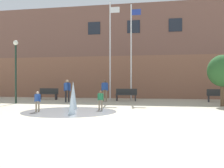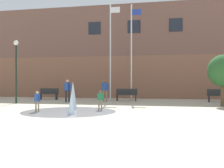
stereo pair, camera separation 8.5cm
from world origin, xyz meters
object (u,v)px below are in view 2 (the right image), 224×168
(adult_in_red, at_px, (67,89))
(child_in_fountain, at_px, (37,100))
(park_bench_near_trashcan, at_px, (219,95))
(lamp_post_left_lane, at_px, (16,63))
(park_bench_center, at_px, (127,95))
(child_running, at_px, (100,99))
(flagpole_left, at_px, (111,48))
(park_bench_left_of_flagpoles, at_px, (49,94))
(street_tree_near_building, at_px, (223,71))
(teen_by_trashcan, at_px, (105,89))
(flagpole_right, at_px, (132,49))

(adult_in_red, bearing_deg, child_in_fountain, 21.41)
(park_bench_near_trashcan, height_order, lamp_post_left_lane, lamp_post_left_lane)
(park_bench_center, xyz_separation_m, park_bench_near_trashcan, (6.58, 0.11, 0.00))
(lamp_post_left_lane, bearing_deg, child_running, -23.86)
(flagpole_left, distance_m, lamp_post_left_lane, 7.17)
(park_bench_left_of_flagpoles, xyz_separation_m, street_tree_near_building, (12.49, -3.37, 1.59))
(adult_in_red, height_order, child_running, adult_in_red)
(teen_by_trashcan, height_order, flagpole_right, flagpole_right)
(park_bench_left_of_flagpoles, bearing_deg, child_in_fountain, -68.57)
(street_tree_near_building, bearing_deg, teen_by_trashcan, 163.35)
(flagpole_right, bearing_deg, lamp_post_left_lane, -148.81)
(lamp_post_left_lane, bearing_deg, flagpole_right, 31.19)
(lamp_post_left_lane, bearing_deg, park_bench_left_of_flagpoles, 82.44)
(teen_by_trashcan, bearing_deg, park_bench_near_trashcan, 148.46)
(park_bench_center, relative_size, child_running, 1.62)
(teen_by_trashcan, bearing_deg, child_running, 61.67)
(teen_by_trashcan, bearing_deg, lamp_post_left_lane, -11.63)
(adult_in_red, bearing_deg, street_tree_near_building, 98.33)
(park_bench_center, height_order, child_running, child_running)
(flagpole_left, relative_size, flagpole_right, 1.04)
(lamp_post_left_lane, bearing_deg, park_bench_near_trashcan, 15.72)
(child_in_fountain, bearing_deg, flagpole_left, -159.64)
(park_bench_near_trashcan, distance_m, adult_in_red, 10.70)
(adult_in_red, xyz_separation_m, flagpole_right, (4.19, 2.77, 3.02))
(park_bench_center, xyz_separation_m, child_running, (-0.42, -6.53, 0.10))
(adult_in_red, relative_size, teen_by_trashcan, 1.00)
(lamp_post_left_lane, bearing_deg, flagpole_left, 38.20)
(child_running, height_order, street_tree_near_building, street_tree_near_building)
(child_running, bearing_deg, park_bench_near_trashcan, 71.99)
(park_bench_near_trashcan, relative_size, child_running, 1.62)
(park_bench_near_trashcan, bearing_deg, adult_in_red, -168.08)
(child_running, relative_size, flagpole_left, 0.13)
(child_running, bearing_deg, street_tree_near_building, 55.61)
(park_bench_left_of_flagpoles, height_order, street_tree_near_building, street_tree_near_building)
(park_bench_near_trashcan, relative_size, lamp_post_left_lane, 0.38)
(park_bench_near_trashcan, xyz_separation_m, child_in_fountain, (-9.75, -8.03, 0.10))
(teen_by_trashcan, xyz_separation_m, street_tree_near_building, (7.59, -2.27, 1.13))
(park_bench_near_trashcan, bearing_deg, park_bench_left_of_flagpoles, 179.59)
(adult_in_red, bearing_deg, park_bench_left_of_flagpoles, -118.41)
(child_running, distance_m, flagpole_left, 8.06)
(lamp_post_left_lane, xyz_separation_m, street_tree_near_building, (13.01, 0.50, -0.63))
(park_bench_center, distance_m, adult_in_red, 4.43)
(child_in_fountain, bearing_deg, adult_in_red, -140.69)
(park_bench_center, height_order, flagpole_right, flagpole_right)
(park_bench_near_trashcan, height_order, street_tree_near_building, street_tree_near_building)
(park_bench_left_of_flagpoles, height_order, flagpole_left, flagpole_left)
(teen_by_trashcan, relative_size, street_tree_near_building, 0.53)
(street_tree_near_building, bearing_deg, park_bench_center, 152.67)
(child_in_fountain, bearing_deg, park_bench_left_of_flagpoles, -126.22)
(child_in_fountain, distance_m, flagpole_left, 9.46)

